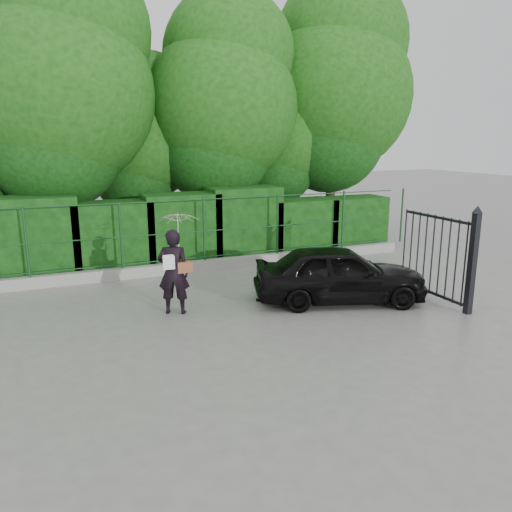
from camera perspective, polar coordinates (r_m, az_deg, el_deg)
name	(u,v)px	position (r m, az deg, el deg)	size (l,w,h in m)	color
ground	(251,325)	(10.30, -0.59, -7.84)	(80.00, 80.00, 0.00)	gray
kerb	(191,267)	(14.33, -7.40, -1.21)	(14.00, 0.25, 0.30)	#9E9E99
fence	(198,230)	(14.16, -6.66, 2.99)	(14.13, 0.06, 1.80)	#153F1D
hedge	(175,231)	(15.04, -9.26, 2.81)	(14.20, 1.20, 2.25)	black
trees	(194,110)	(17.32, -7.06, 16.21)	(17.10, 6.15, 8.08)	black
gate	(456,256)	(11.86, 21.87, 0.03)	(0.22, 2.33, 2.36)	black
woman	(176,250)	(10.76, -9.10, 0.64)	(0.99, 0.90, 2.19)	black
car	(339,274)	(11.68, 9.51, -2.01)	(1.58, 3.92, 1.34)	black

